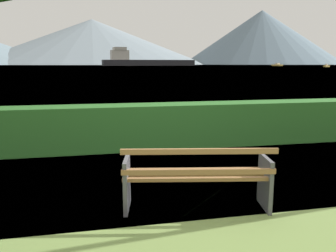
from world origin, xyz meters
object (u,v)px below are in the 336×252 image
object	(u,v)px
tender_far	(327,66)
sailboat_mid	(277,65)
cargo_ship_large	(142,61)
park_bench	(197,177)

from	to	relation	value
tender_far	sailboat_mid	bearing A→B (deg)	80.71
cargo_ship_large	tender_far	xyz separation A→B (m)	(80.45, -114.31, -3.36)
cargo_ship_large	tender_far	bearing A→B (deg)	-54.86
sailboat_mid	tender_far	distance (m)	71.52
park_bench	sailboat_mid	xyz separation A→B (m)	(129.19, 227.91, 0.31)
park_bench	sailboat_mid	distance (m)	261.98
park_bench	cargo_ship_large	size ratio (longest dim) A/B	0.03
park_bench	sailboat_mid	size ratio (longest dim) A/B	0.22
cargo_ship_large	sailboat_mid	bearing A→B (deg)	-25.42
sailboat_mid	tender_far	size ratio (longest dim) A/B	2.12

